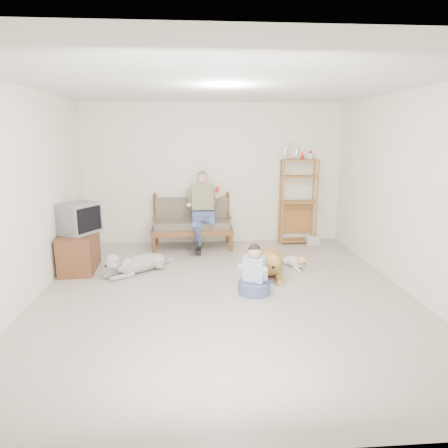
{
  "coord_description": "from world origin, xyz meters",
  "views": [
    {
      "loc": [
        -0.39,
        -5.02,
        2.12
      ],
      "look_at": [
        0.07,
        1.0,
        0.75
      ],
      "focal_mm": 32.0,
      "sensor_mm": 36.0,
      "label": 1
    }
  ],
  "objects": [
    {
      "name": "shaggy_dog",
      "position": [
        -1.32,
        0.96,
        0.15
      ],
      "size": [
        1.0,
        0.92,
        0.38
      ],
      "rotation": [
        0.0,
        0.0,
        -0.88
      ],
      "color": "white",
      "rests_on": "ground"
    },
    {
      "name": "golden_retriever",
      "position": [
        0.76,
        0.82,
        0.18
      ],
      "size": [
        0.44,
        1.47,
        0.44
      ],
      "rotation": [
        0.0,
        0.0,
        -0.08
      ],
      "color": "#C28F43",
      "rests_on": "ground"
    },
    {
      "name": "tv_stand",
      "position": [
        -2.23,
        1.2,
        0.3
      ],
      "size": [
        0.56,
        0.93,
        0.6
      ],
      "rotation": [
        0.0,
        0.0,
        0.06
      ],
      "color": "brown",
      "rests_on": "ground"
    },
    {
      "name": "loveseat",
      "position": [
        -0.44,
        2.39,
        0.49
      ],
      "size": [
        1.51,
        0.73,
        0.95
      ],
      "rotation": [
        0.0,
        0.0,
        0.02
      ],
      "color": "brown",
      "rests_on": "ground"
    },
    {
      "name": "wall_left",
      "position": [
        -2.5,
        0.0,
        1.35
      ],
      "size": [
        0.0,
        5.5,
        5.5
      ],
      "primitive_type": "plane",
      "rotation": [
        1.57,
        0.0,
        1.57
      ],
      "color": "silver",
      "rests_on": "ground"
    },
    {
      "name": "wall_back",
      "position": [
        0.0,
        2.75,
        1.35
      ],
      "size": [
        5.0,
        0.0,
        5.0
      ],
      "primitive_type": "plane",
      "rotation": [
        1.57,
        0.0,
        0.0
      ],
      "color": "silver",
      "rests_on": "ground"
    },
    {
      "name": "wall_front",
      "position": [
        0.0,
        -2.75,
        1.35
      ],
      "size": [
        5.0,
        0.0,
        5.0
      ],
      "primitive_type": "plane",
      "rotation": [
        -1.57,
        0.0,
        0.0
      ],
      "color": "silver",
      "rests_on": "ground"
    },
    {
      "name": "floor",
      "position": [
        0.0,
        0.0,
        0.0
      ],
      "size": [
        5.5,
        5.5,
        0.0
      ],
      "primitive_type": "plane",
      "color": "beige",
      "rests_on": "ground"
    },
    {
      "name": "wall_right",
      "position": [
        2.5,
        0.0,
        1.35
      ],
      "size": [
        0.0,
        5.5,
        5.5
      ],
      "primitive_type": "plane",
      "rotation": [
        1.57,
        0.0,
        -1.57
      ],
      "color": "silver",
      "rests_on": "ground"
    },
    {
      "name": "terrier",
      "position": [
        1.24,
        1.0,
        0.1
      ],
      "size": [
        0.31,
        0.63,
        0.24
      ],
      "rotation": [
        0.0,
        0.0,
        0.29
      ],
      "color": "white",
      "rests_on": "ground"
    },
    {
      "name": "wall_outlet",
      "position": [
        -1.25,
        2.73,
        0.3
      ],
      "size": [
        0.12,
        0.02,
        0.08
      ],
      "primitive_type": "cube",
      "color": "white",
      "rests_on": "ground"
    },
    {
      "name": "book_stack",
      "position": [
        1.93,
        2.42,
        0.08
      ],
      "size": [
        0.24,
        0.18,
        0.15
      ],
      "primitive_type": "cube",
      "rotation": [
        0.0,
        0.0,
        0.03
      ],
      "color": "white",
      "rests_on": "ground"
    },
    {
      "name": "crt_tv",
      "position": [
        -2.19,
        1.21,
        0.84
      ],
      "size": [
        0.68,
        0.72,
        0.47
      ],
      "rotation": [
        0.0,
        0.0,
        -0.53
      ],
      "color": "slate",
      "rests_on": "tv_stand"
    },
    {
      "name": "child",
      "position": [
        0.4,
        0.04,
        0.25
      ],
      "size": [
        0.44,
        0.44,
        0.69
      ],
      "rotation": [
        0.0,
        0.0,
        -0.41
      ],
      "color": "#45537F",
      "rests_on": "ground"
    },
    {
      "name": "man",
      "position": [
        -0.26,
        2.16,
        0.66
      ],
      "size": [
        0.55,
        0.78,
        1.27
      ],
      "color": "#45537F",
      "rests_on": "loveseat"
    },
    {
      "name": "etagere",
      "position": [
        1.64,
        2.55,
        0.84
      ],
      "size": [
        0.73,
        0.32,
        1.93
      ],
      "color": "#9F6532",
      "rests_on": "ground"
    },
    {
      "name": "ceiling",
      "position": [
        0.0,
        0.0,
        2.7
      ],
      "size": [
        5.5,
        5.5,
        0.0
      ],
      "primitive_type": "plane",
      "rotation": [
        3.14,
        0.0,
        0.0
      ],
      "color": "silver",
      "rests_on": "ground"
    }
  ]
}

